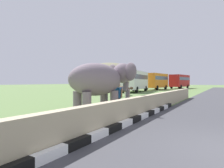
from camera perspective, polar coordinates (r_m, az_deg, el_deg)
striped_curb at (r=6.21m, az=-1.81°, el=-14.21°), size 16.20×0.20×0.24m
barrier_parapet at (r=8.29m, az=5.39°, el=-7.76°), size 28.00×0.36×1.00m
elephant at (r=10.00m, az=-3.10°, el=1.19°), size 4.07×3.04×2.80m
person_handler at (r=10.71m, az=1.94°, el=-3.56°), size 0.34×0.64×1.66m
bus_white at (r=32.39m, az=6.96°, el=1.31°), size 9.64×3.81×3.50m
bus_orange at (r=41.83m, az=13.32°, el=1.14°), size 8.29×2.97×3.50m
bus_red at (r=51.56m, az=19.90°, el=1.03°), size 9.13×3.48×3.50m
cow_near at (r=24.09m, az=4.45°, el=-1.35°), size 1.91×1.07×1.23m
cow_mid at (r=21.71m, az=3.64°, el=-1.57°), size 1.00×1.93×1.23m
hill_east at (r=70.97m, az=-0.45°, el=-0.72°), size 32.85×26.28×17.70m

